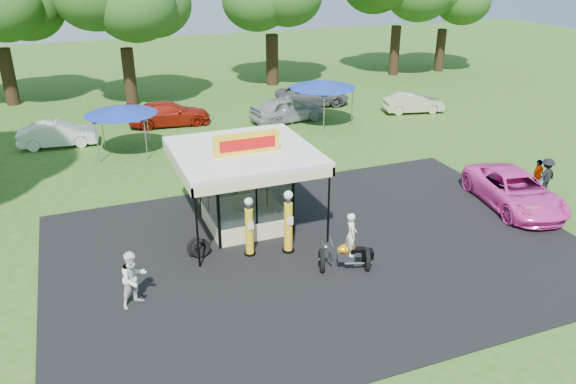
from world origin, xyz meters
name	(u,v)px	position (x,y,z in m)	size (l,w,h in m)	color
ground	(343,276)	(0.00, 0.00, 0.00)	(120.00, 120.00, 0.00)	#2A551A
asphalt_apron	(319,250)	(0.00, 2.00, 0.02)	(20.00, 14.00, 0.04)	black
gas_station_kiosk	(245,187)	(-2.00, 4.99, 1.78)	(5.40, 5.40, 4.18)	white
gas_pump_left	(249,228)	(-2.58, 2.65, 1.14)	(0.44, 0.44, 2.38)	black
gas_pump_right	(288,223)	(-1.15, 2.34, 1.21)	(0.47, 0.47, 2.53)	black
motorcycle	(349,247)	(0.38, 0.40, 0.90)	(2.03, 1.41, 2.30)	black
spare_tires	(198,248)	(-4.40, 3.22, 0.38)	(0.93, 0.63, 0.77)	black
a_frame_sign	(528,216)	(8.81, 0.68, 0.50)	(0.60, 0.68, 0.99)	#593819
kiosk_car	(231,195)	(-2.00, 7.20, 0.48)	(1.13, 2.82, 0.96)	yellow
pink_sedan	(515,190)	(9.67, 2.46, 0.78)	(2.58, 5.60, 1.56)	#FF45BD
spectator_west	(134,279)	(-6.99, 0.97, 0.96)	(0.94, 0.73, 1.93)	white
spectator_east_a	(546,176)	(12.17, 3.19, 0.84)	(1.08, 0.62, 1.68)	black
spectator_east_b	(537,175)	(11.91, 3.44, 0.79)	(0.92, 0.38, 1.58)	gray
bg_car_a	(58,134)	(-9.00, 18.72, 0.72)	(1.52, 4.36, 1.44)	white
bg_car_b	(169,114)	(-2.23, 20.59, 0.76)	(2.12, 5.22, 1.52)	#9D1A0C
bg_car_c	(287,109)	(5.18, 18.54, 0.85)	(2.00, 4.96, 1.69)	#A3A2A6
bg_car_d	(312,95)	(8.40, 21.75, 0.74)	(2.45, 5.31, 1.48)	#5F5F62
bg_car_e	(413,103)	(14.15, 17.35, 0.68)	(1.45, 4.16, 1.37)	beige
tent_west	(121,110)	(-5.57, 16.06, 2.47)	(3.91, 3.91, 2.73)	gray
tent_east	(323,84)	(6.98, 16.98, 2.66)	(4.21, 4.21, 2.94)	gray
oak_far_c	(121,0)	(-3.82, 26.70, 7.34)	(9.82, 9.82, 11.57)	black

